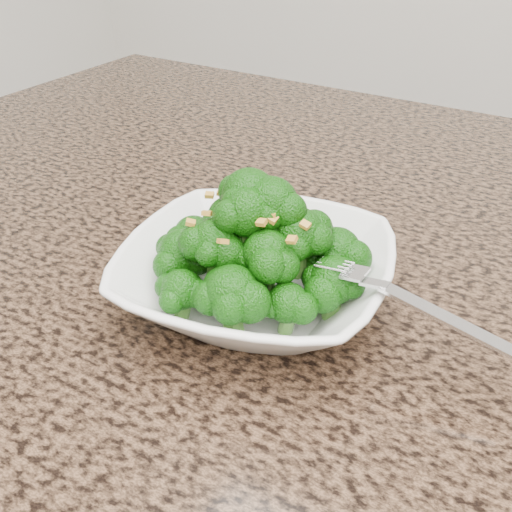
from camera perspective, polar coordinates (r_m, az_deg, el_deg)
The scene contains 5 objects.
granite_counter at distance 0.62m, azimuth 16.39°, elevation -4.25°, with size 1.64×1.04×0.03m, color brown.
bowl at distance 0.55m, azimuth 0.00°, elevation -1.92°, with size 0.23×0.23×0.06m, color white.
broccoli_pile at distance 0.52m, azimuth 0.00°, elevation 4.31°, with size 0.20×0.20×0.08m, color #115009, non-canonical shape.
garlic_topping at distance 0.50m, azimuth 0.00°, elevation 8.61°, with size 0.12×0.12×0.01m, color gold, non-canonical shape.
fork at distance 0.49m, azimuth 10.92°, elevation -2.57°, with size 0.18×0.03×0.01m, color silver, non-canonical shape.
Camera 1 is at (0.10, -0.20, 1.23)m, focal length 45.00 mm.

